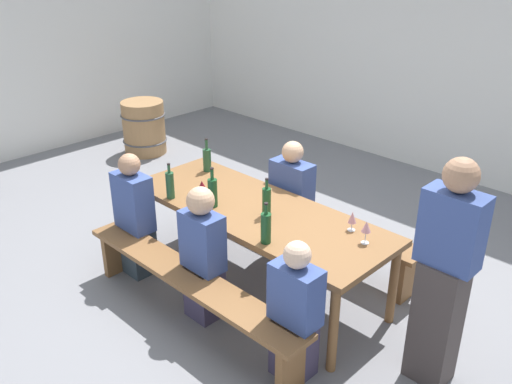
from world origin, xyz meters
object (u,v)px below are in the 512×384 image
Objects in this scene: wine_bottle_1 at (213,192)px; wine_glass_0 at (366,227)px; seated_guest_near_0 at (135,218)px; wine_glass_1 at (202,186)px; wine_bottle_2 at (267,201)px; standing_host at (443,279)px; wine_barrel at (144,127)px; seated_guest_near_1 at (203,256)px; tasting_table at (256,216)px; seated_guest_far_0 at (291,204)px; wine_glass_2 at (352,218)px; bench_far at (311,220)px; seated_guest_near_2 at (295,315)px; wine_bottle_3 at (170,185)px; wine_bottle_0 at (207,159)px; wine_bottle_4 at (266,227)px; bench_near at (189,284)px.

wine_bottle_1 reaches higher than wine_glass_0.
wine_glass_0 is at bearing -68.38° from seated_guest_near_0.
wine_glass_1 is 0.13× the size of seated_guest_near_0.
wine_bottle_2 is 1.49m from standing_host.
wine_bottle_1 is 3.49m from wine_barrel.
seated_guest_near_0 is 0.70× the size of standing_host.
seated_guest_near_1 is 1.77m from standing_host.
tasting_table is 0.62m from seated_guest_far_0.
wine_bottle_1 is at bearing -11.48° from seated_guest_far_0.
wine_glass_2 is 0.88m from standing_host.
wine_barrel is at bearing -13.32° from standing_host.
standing_host is (1.64, -0.69, 0.44)m from bench_far.
seated_guest_far_0 is at bearing 64.43° from wine_glass_1.
wine_barrel is (-4.35, 1.83, -0.13)m from seated_guest_near_2.
wine_glass_0 is at bearing -31.21° from bench_far.
seated_guest_near_1 is (0.67, -0.22, -0.32)m from wine_bottle_3.
seated_guest_near_0 is 2.64m from standing_host.
wine_bottle_4 is at bearing -23.96° from wine_bottle_0.
wine_bottle_3 is 1.57m from wine_glass_2.
standing_host reaches higher than wine_bottle_1.
wine_bottle_1 is 0.30× the size of seated_guest_far_0.
wine_bottle_3 is at bearing -69.60° from wine_bottle_0.
wine_bottle_1 reaches higher than wine_glass_2.
wine_bottle_4 reaches higher than wine_barrel.
seated_guest_near_0 is at bearing -124.44° from bench_far.
seated_guest_far_0 reaches higher than wine_bottle_4.
bench_far is at bearing 90.00° from bench_near.
bench_near is 2.02× the size of seated_guest_near_1.
wine_glass_1 is at bearing -118.13° from bench_far.
bench_far is 1.40× the size of standing_host.
wine_glass_1 is 0.68m from seated_guest_near_0.
seated_guest_near_1 is at bearing -103.82° from wine_bottle_2.
seated_guest_near_0 is (-0.63, -0.37, -0.34)m from wine_bottle_1.
wine_bottle_0 is 2.54m from standing_host.
bench_near is 1.00× the size of bench_far.
bench_near is at bearing -47.83° from wine_bottle_0.
wine_bottle_0 is (-0.90, 0.25, 0.19)m from tasting_table.
tasting_table is 15.74× the size of wine_glass_1.
wine_glass_2 is (1.07, 0.46, -0.02)m from wine_bottle_1.
wine_glass_1 reaches higher than wine_barrel.
seated_guest_near_0 is (-0.02, -0.84, -0.32)m from wine_bottle_0.
wine_barrel is at bearing 67.15° from seated_guest_near_2.
bench_near is at bearing -137.97° from wine_bottle_4.
seated_guest_far_0 is (0.16, 0.81, -0.34)m from wine_bottle_1.
seated_guest_near_0 is at bearing 90.00° from seated_guest_near_2.
bench_near is 1.35m from wine_glass_2.
seated_guest_near_1 reaches higher than seated_guest_near_2.
wine_barrel is at bearing 160.32° from wine_bottle_2.
seated_guest_near_0 is 1.42m from seated_guest_far_0.
wine_glass_0 is (1.63, 0.52, 0.01)m from wine_bottle_3.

